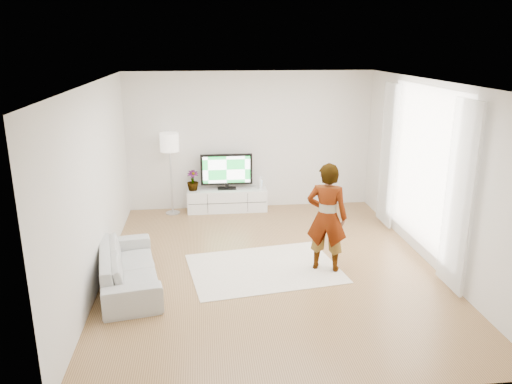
{
  "coord_description": "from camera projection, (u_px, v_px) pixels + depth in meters",
  "views": [
    {
      "loc": [
        -1.0,
        -7.01,
        3.34
      ],
      "look_at": [
        -0.17,
        0.4,
        1.09
      ],
      "focal_mm": 35.0,
      "sensor_mm": 36.0,
      "label": 1
    }
  ],
  "objects": [
    {
      "name": "floor",
      "position": [
        270.0,
        266.0,
        7.74
      ],
      "size": [
        6.0,
        6.0,
        0.0
      ],
      "primitive_type": "plane",
      "color": "#A67D4B",
      "rests_on": "ground"
    },
    {
      "name": "ceiling",
      "position": [
        272.0,
        82.0,
        6.93
      ],
      "size": [
        6.0,
        6.0,
        0.0
      ],
      "primitive_type": "plane",
      "color": "white",
      "rests_on": "wall_back"
    },
    {
      "name": "wall_left",
      "position": [
        96.0,
        185.0,
        7.07
      ],
      "size": [
        0.02,
        6.0,
        2.8
      ],
      "primitive_type": "cube",
      "color": "silver",
      "rests_on": "floor"
    },
    {
      "name": "wall_right",
      "position": [
        433.0,
        175.0,
        7.6
      ],
      "size": [
        0.02,
        6.0,
        2.8
      ],
      "primitive_type": "cube",
      "color": "silver",
      "rests_on": "floor"
    },
    {
      "name": "wall_back",
      "position": [
        250.0,
        141.0,
        10.19
      ],
      "size": [
        5.0,
        0.02,
        2.8
      ],
      "primitive_type": "cube",
      "color": "silver",
      "rests_on": "floor"
    },
    {
      "name": "wall_front",
      "position": [
        317.0,
        267.0,
        4.48
      ],
      "size": [
        5.0,
        0.02,
        2.8
      ],
      "primitive_type": "cube",
      "color": "silver",
      "rests_on": "floor"
    },
    {
      "name": "window",
      "position": [
        423.0,
        167.0,
        7.87
      ],
      "size": [
        0.01,
        2.6,
        2.5
      ],
      "primitive_type": "cube",
      "color": "white",
      "rests_on": "wall_right"
    },
    {
      "name": "curtain_near",
      "position": [
        459.0,
        197.0,
        6.65
      ],
      "size": [
        0.04,
        0.7,
        2.6
      ],
      "primitive_type": "cube",
      "color": "white",
      "rests_on": "floor"
    },
    {
      "name": "curtain_far",
      "position": [
        388.0,
        155.0,
        9.13
      ],
      "size": [
        0.04,
        0.7,
        2.6
      ],
      "primitive_type": "cube",
      "color": "white",
      "rests_on": "floor"
    },
    {
      "name": "media_console",
      "position": [
        227.0,
        200.0,
        10.25
      ],
      "size": [
        1.62,
        0.46,
        0.46
      ],
      "color": "white",
      "rests_on": "floor"
    },
    {
      "name": "television",
      "position": [
        227.0,
        170.0,
        10.1
      ],
      "size": [
        1.05,
        0.21,
        0.73
      ],
      "color": "black",
      "rests_on": "media_console"
    },
    {
      "name": "game_console",
      "position": [
        261.0,
        183.0,
        10.23
      ],
      "size": [
        0.09,
        0.18,
        0.23
      ],
      "rotation": [
        0.0,
        0.0,
        -0.22
      ],
      "color": "white",
      "rests_on": "media_console"
    },
    {
      "name": "potted_plant",
      "position": [
        193.0,
        181.0,
        10.05
      ],
      "size": [
        0.25,
        0.25,
        0.41
      ],
      "primitive_type": "imported",
      "rotation": [
        0.0,
        0.0,
        0.11
      ],
      "color": "#3F7238",
      "rests_on": "media_console"
    },
    {
      "name": "rug",
      "position": [
        264.0,
        268.0,
        7.66
      ],
      "size": [
        2.44,
        1.92,
        0.01
      ],
      "primitive_type": "cube",
      "rotation": [
        0.0,
        0.0,
        0.15
      ],
      "color": "white",
      "rests_on": "floor"
    },
    {
      "name": "player",
      "position": [
        327.0,
        217.0,
        7.41
      ],
      "size": [
        0.71,
        0.6,
        1.66
      ],
      "primitive_type": "imported",
      "rotation": [
        0.0,
        0.0,
        2.76
      ],
      "color": "#334772",
      "rests_on": "rug"
    },
    {
      "name": "sofa",
      "position": [
        128.0,
        267.0,
        7.06
      ],
      "size": [
        1.1,
        2.04,
        0.57
      ],
      "primitive_type": "imported",
      "rotation": [
        0.0,
        0.0,
        1.75
      ],
      "color": "#B9B9B4",
      "rests_on": "floor"
    },
    {
      "name": "floor_lamp",
      "position": [
        170.0,
        146.0,
        9.74
      ],
      "size": [
        0.37,
        0.37,
        1.64
      ],
      "color": "silver",
      "rests_on": "floor"
    }
  ]
}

